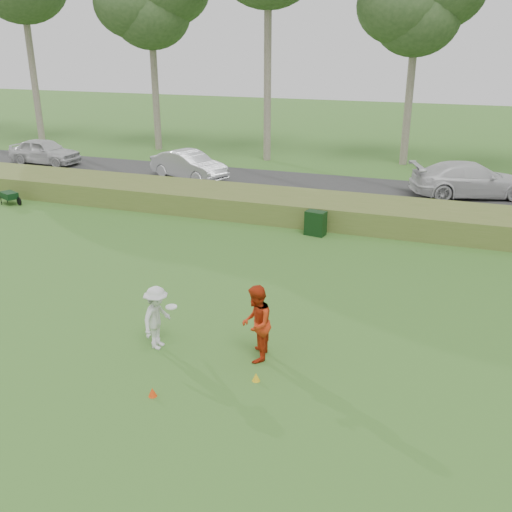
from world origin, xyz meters
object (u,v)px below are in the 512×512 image
at_px(cone_yellow, 256,377).
at_px(car_mid, 189,165).
at_px(utility_cabinet, 316,223).
at_px(player_red, 256,324).
at_px(cone_orange, 152,392).
at_px(player_white, 157,318).
at_px(car_right, 471,180).
at_px(car_left, 45,151).

height_order(cone_yellow, car_mid, car_mid).
height_order(cone_yellow, utility_cabinet, utility_cabinet).
height_order(player_red, cone_orange, player_red).
distance_m(player_white, player_red, 2.41).
bearing_deg(cone_yellow, car_mid, 120.02).
bearing_deg(cone_yellow, player_red, 109.26).
relative_size(utility_cabinet, car_right, 0.17).
relative_size(cone_orange, cone_yellow, 1.03).
height_order(player_white, player_red, player_red).
bearing_deg(car_mid, player_red, -129.58).
height_order(player_white, car_left, player_white).
bearing_deg(car_left, cone_yellow, -129.50).
distance_m(player_white, cone_orange, 2.15).
bearing_deg(player_red, car_mid, -160.37).
height_order(utility_cabinet, car_mid, car_mid).
relative_size(cone_orange, utility_cabinet, 0.21).
xyz_separation_m(cone_orange, car_left, (-17.38, 18.52, 0.69)).
bearing_deg(utility_cabinet, cone_yellow, -73.57).
xyz_separation_m(utility_cabinet, car_mid, (-8.41, 6.54, 0.32)).
relative_size(player_white, car_left, 0.37).
bearing_deg(utility_cabinet, car_left, 168.01).
bearing_deg(cone_orange, car_mid, 113.45).
distance_m(utility_cabinet, car_mid, 10.66).
xyz_separation_m(utility_cabinet, car_left, (-18.05, 7.22, 0.33)).
height_order(cone_orange, utility_cabinet, utility_cabinet).
bearing_deg(car_left, player_red, -128.48).
bearing_deg(cone_yellow, player_white, 167.62).
bearing_deg(cone_orange, car_right, 72.05).
bearing_deg(car_left, cone_orange, -134.39).
distance_m(cone_orange, car_right, 19.96).
relative_size(player_red, car_left, 0.42).
distance_m(cone_orange, utility_cabinet, 11.33).
bearing_deg(car_left, utility_cabinet, -109.37).
xyz_separation_m(player_white, utility_cabinet, (1.53, 9.45, -0.32)).
bearing_deg(car_right, car_left, 71.57).
relative_size(player_white, car_right, 0.29).
bearing_deg(player_red, player_white, -94.25).
bearing_deg(car_mid, car_left, 105.79).
distance_m(player_white, car_mid, 17.40).
bearing_deg(player_white, player_red, -81.36).
relative_size(player_red, cone_yellow, 9.43).
xyz_separation_m(player_red, cone_yellow, (0.31, -0.87, -0.82)).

